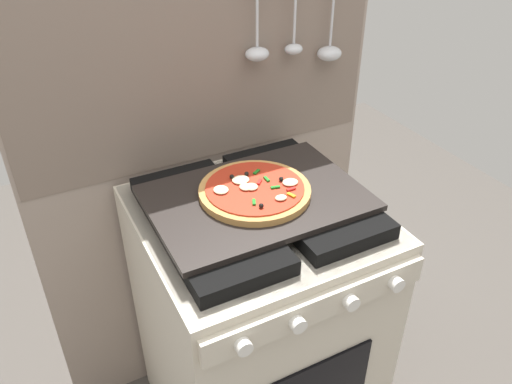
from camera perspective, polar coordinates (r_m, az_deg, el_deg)
kitchen_backsplash at (r=1.64m, az=-5.30°, el=1.70°), size 1.10×0.09×1.55m
stove at (r=1.61m, az=0.03°, el=-14.29°), size 0.60×0.64×0.90m
baking_tray at (r=1.31m, az=-0.00°, el=-0.66°), size 0.54×0.38×0.02m
pizza_left at (r=1.31m, az=-0.03°, el=0.23°), size 0.29×0.29×0.03m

